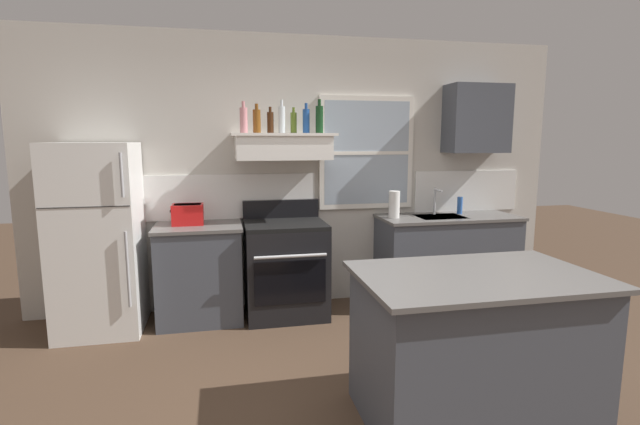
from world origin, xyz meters
TOP-DOWN VIEW (x-y plane):
  - ground_plane at (0.00, 0.00)m, footprint 16.00×16.00m
  - back_wall at (0.03, 2.23)m, footprint 5.40×0.11m
  - refrigerator at (-1.90, 1.84)m, footprint 0.70×0.72m
  - counter_left_of_stove at (-1.05, 1.90)m, footprint 0.79×0.63m
  - toaster at (-1.14, 1.94)m, footprint 0.30×0.20m
  - stove_range at (-0.25, 1.86)m, footprint 0.76×0.69m
  - range_hood_shelf at (-0.25, 1.96)m, footprint 0.96×0.52m
  - bottle_rose_pink at (-0.61, 1.92)m, footprint 0.07×0.07m
  - bottle_amber_wine at (-0.49, 1.96)m, footprint 0.07×0.07m
  - bottle_brown_stout at (-0.36, 2.01)m, footprint 0.06×0.06m
  - bottle_clear_tall at (-0.25, 2.00)m, footprint 0.06×0.06m
  - bottle_olive_oil_square at (-0.14, 2.00)m, footprint 0.06×0.06m
  - bottle_blue_liqueur at (-0.02, 1.96)m, footprint 0.07×0.07m
  - bottle_dark_green_wine at (0.10, 1.93)m, footprint 0.07×0.07m
  - counter_right_with_sink at (1.45, 1.90)m, footprint 1.43×0.63m
  - sink_faucet at (1.35, 2.00)m, footprint 0.03×0.17m
  - paper_towel_roll at (0.86, 1.90)m, footprint 0.11×0.11m
  - dish_soap_bottle at (1.63, 2.00)m, footprint 0.06×0.06m
  - kitchen_island at (0.62, -0.08)m, footprint 1.40×0.90m
  - upper_cabinet_right at (1.80, 2.04)m, footprint 0.64×0.32m

SIDE VIEW (x-z plane):
  - ground_plane at x=0.00m, z-range 0.00..0.00m
  - counter_left_of_stove at x=-1.05m, z-range 0.00..0.91m
  - counter_right_with_sink at x=1.45m, z-range 0.00..0.91m
  - kitchen_island at x=0.62m, z-range 0.00..0.91m
  - stove_range at x=-0.25m, z-range -0.08..1.01m
  - refrigerator at x=-1.90m, z-range 0.00..1.66m
  - dish_soap_bottle at x=1.63m, z-range 0.91..1.09m
  - toaster at x=-1.14m, z-range 0.91..1.10m
  - paper_towel_roll at x=0.86m, z-range 0.91..1.18m
  - sink_faucet at x=1.35m, z-range 0.94..1.22m
  - back_wall at x=0.03m, z-range 0.00..2.70m
  - range_hood_shelf at x=-0.25m, z-range 1.50..1.75m
  - bottle_olive_oil_square at x=-0.14m, z-range 1.73..1.97m
  - bottle_brown_stout at x=-0.36m, z-range 1.73..1.97m
  - bottle_amber_wine at x=-0.49m, z-range 1.72..1.99m
  - bottle_blue_liqueur at x=-0.02m, z-range 1.72..2.00m
  - bottle_rose_pink at x=-0.61m, z-range 1.72..2.01m
  - bottle_clear_tall at x=-0.25m, z-range 1.72..2.03m
  - bottle_dark_green_wine at x=0.10m, z-range 1.72..2.04m
  - upper_cabinet_right at x=1.80m, z-range 1.55..2.25m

